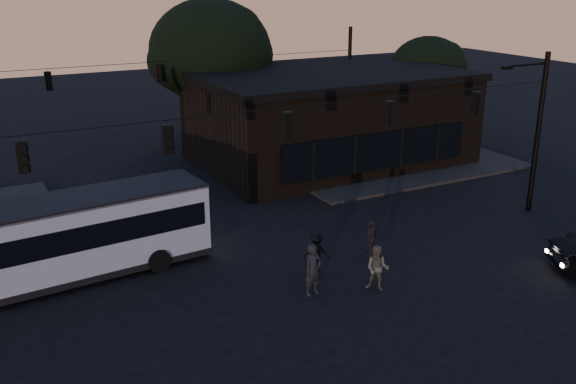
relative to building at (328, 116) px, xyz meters
name	(u,v)px	position (x,y,z in m)	size (l,w,h in m)	color
ground	(343,310)	(-9.00, -15.97, -2.71)	(120.00, 120.00, 0.00)	black
sidewalk_far_right	(387,161)	(3.00, -1.97, -2.63)	(14.00, 10.00, 0.15)	black
building	(328,116)	(0.00, 0.00, 0.00)	(15.40, 10.41, 5.40)	black
tree_behind	(211,51)	(-5.00, 6.03, 3.48)	(7.60, 7.60, 9.43)	black
tree_right	(428,70)	(9.00, 2.03, 1.93)	(5.20, 5.20, 6.86)	black
signal_rig_near	(288,155)	(-9.00, -11.97, 1.74)	(26.24, 0.30, 7.50)	black
signal_rig_far	(160,93)	(-9.00, 4.03, 1.50)	(26.24, 0.30, 7.50)	black
bus	(58,237)	(-16.99, -9.32, -0.96)	(11.24, 3.60, 3.11)	#98AAC2
pedestrian_a	(313,270)	(-9.35, -14.52, -1.76)	(0.69, 0.45, 1.89)	black
pedestrian_b	(377,268)	(-7.16, -15.30, -1.86)	(0.82, 0.64, 1.69)	#51524A
pedestrian_c	(371,238)	(-5.68, -12.78, -1.94)	(0.90, 0.37, 1.53)	black
pedestrian_d	(317,252)	(-8.33, -13.03, -1.90)	(1.04, 0.60, 1.61)	black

